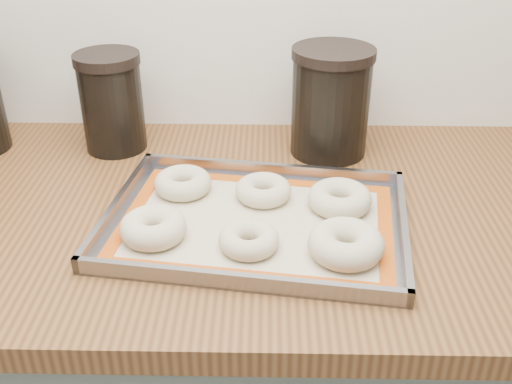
{
  "coord_description": "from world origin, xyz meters",
  "views": [
    {
      "loc": [
        0.19,
        0.82,
        1.41
      ],
      "look_at": [
        0.17,
        1.61,
        0.96
      ],
      "focal_mm": 42.0,
      "sensor_mm": 36.0,
      "label": 1
    }
  ],
  "objects_px": {
    "bagel_front_left": "(153,228)",
    "bagel_front_right": "(346,244)",
    "bagel_back_left": "(183,183)",
    "bagel_back_right": "(340,198)",
    "bagel_back_mid": "(263,190)",
    "bagel_front_mid": "(249,240)",
    "baking_tray": "(256,221)",
    "canister_mid": "(112,102)",
    "canister_right": "(331,102)"
  },
  "relations": [
    {
      "from": "bagel_front_left",
      "to": "bagel_front_right",
      "type": "relative_size",
      "value": 0.91
    },
    {
      "from": "bagel_back_left",
      "to": "bagel_back_right",
      "type": "distance_m",
      "value": 0.26
    },
    {
      "from": "bagel_back_mid",
      "to": "bagel_front_mid",
      "type": "bearing_deg",
      "value": -97.69
    },
    {
      "from": "baking_tray",
      "to": "bagel_back_left",
      "type": "bearing_deg",
      "value": 143.01
    },
    {
      "from": "bagel_back_mid",
      "to": "canister_mid",
      "type": "height_order",
      "value": "canister_mid"
    },
    {
      "from": "bagel_back_left",
      "to": "bagel_back_mid",
      "type": "height_order",
      "value": "bagel_back_left"
    },
    {
      "from": "canister_mid",
      "to": "baking_tray",
      "type": "bearing_deg",
      "value": -44.62
    },
    {
      "from": "baking_tray",
      "to": "bagel_back_right",
      "type": "xyz_separation_m",
      "value": [
        0.13,
        0.05,
        0.02
      ]
    },
    {
      "from": "bagel_back_mid",
      "to": "bagel_front_right",
      "type": "bearing_deg",
      "value": -53.2
    },
    {
      "from": "canister_mid",
      "to": "bagel_front_mid",
      "type": "bearing_deg",
      "value": -51.97
    },
    {
      "from": "bagel_front_left",
      "to": "bagel_back_right",
      "type": "relative_size",
      "value": 0.96
    },
    {
      "from": "baking_tray",
      "to": "bagel_front_right",
      "type": "height_order",
      "value": "bagel_front_right"
    },
    {
      "from": "bagel_front_left",
      "to": "bagel_back_mid",
      "type": "height_order",
      "value": "bagel_front_left"
    },
    {
      "from": "bagel_front_mid",
      "to": "bagel_back_left",
      "type": "relative_size",
      "value": 0.92
    },
    {
      "from": "baking_tray",
      "to": "bagel_front_right",
      "type": "distance_m",
      "value": 0.16
    },
    {
      "from": "bagel_front_left",
      "to": "bagel_front_mid",
      "type": "bearing_deg",
      "value": -9.41
    },
    {
      "from": "bagel_front_left",
      "to": "bagel_back_left",
      "type": "relative_size",
      "value": 1.03
    },
    {
      "from": "baking_tray",
      "to": "bagel_back_right",
      "type": "height_order",
      "value": "bagel_back_right"
    },
    {
      "from": "bagel_front_left",
      "to": "canister_mid",
      "type": "xyz_separation_m",
      "value": [
        -0.13,
        0.32,
        0.07
      ]
    },
    {
      "from": "bagel_back_right",
      "to": "bagel_back_left",
      "type": "bearing_deg",
      "value": 169.43
    },
    {
      "from": "bagel_front_mid",
      "to": "bagel_back_left",
      "type": "xyz_separation_m",
      "value": [
        -0.12,
        0.16,
        0.0
      ]
    },
    {
      "from": "bagel_front_left",
      "to": "bagel_back_mid",
      "type": "relative_size",
      "value": 1.07
    },
    {
      "from": "bagel_back_right",
      "to": "canister_mid",
      "type": "xyz_separation_m",
      "value": [
        -0.41,
        0.23,
        0.07
      ]
    },
    {
      "from": "bagel_front_left",
      "to": "bagel_front_right",
      "type": "height_order",
      "value": "bagel_front_right"
    },
    {
      "from": "baking_tray",
      "to": "bagel_back_mid",
      "type": "height_order",
      "value": "bagel_back_mid"
    },
    {
      "from": "bagel_front_mid",
      "to": "canister_right",
      "type": "xyz_separation_m",
      "value": [
        0.14,
        0.34,
        0.08
      ]
    },
    {
      "from": "bagel_front_left",
      "to": "baking_tray",
      "type": "bearing_deg",
      "value": 16.99
    },
    {
      "from": "bagel_front_mid",
      "to": "bagel_front_right",
      "type": "xyz_separation_m",
      "value": [
        0.14,
        -0.01,
        0.0
      ]
    },
    {
      "from": "bagel_front_right",
      "to": "bagel_back_right",
      "type": "relative_size",
      "value": 1.06
    },
    {
      "from": "bagel_front_mid",
      "to": "bagel_back_right",
      "type": "relative_size",
      "value": 0.86
    },
    {
      "from": "bagel_back_left",
      "to": "canister_mid",
      "type": "xyz_separation_m",
      "value": [
        -0.15,
        0.18,
        0.07
      ]
    },
    {
      "from": "bagel_front_right",
      "to": "bagel_back_mid",
      "type": "height_order",
      "value": "bagel_front_right"
    },
    {
      "from": "bagel_front_right",
      "to": "canister_right",
      "type": "relative_size",
      "value": 0.53
    },
    {
      "from": "bagel_front_mid",
      "to": "bagel_back_left",
      "type": "bearing_deg",
      "value": 125.33
    },
    {
      "from": "canister_right",
      "to": "bagel_front_mid",
      "type": "bearing_deg",
      "value": -113.05
    },
    {
      "from": "bagel_back_left",
      "to": "canister_right",
      "type": "distance_m",
      "value": 0.32
    },
    {
      "from": "bagel_back_left",
      "to": "bagel_back_right",
      "type": "height_order",
      "value": "bagel_back_right"
    },
    {
      "from": "bagel_back_left",
      "to": "bagel_back_right",
      "type": "bearing_deg",
      "value": -10.57
    },
    {
      "from": "canister_mid",
      "to": "bagel_front_left",
      "type": "bearing_deg",
      "value": -68.41
    },
    {
      "from": "baking_tray",
      "to": "bagel_front_right",
      "type": "bearing_deg",
      "value": -33.18
    },
    {
      "from": "bagel_back_left",
      "to": "bagel_back_right",
      "type": "xyz_separation_m",
      "value": [
        0.26,
        -0.05,
        0.0
      ]
    },
    {
      "from": "canister_mid",
      "to": "canister_right",
      "type": "relative_size",
      "value": 0.92
    },
    {
      "from": "bagel_back_mid",
      "to": "canister_mid",
      "type": "relative_size",
      "value": 0.49
    },
    {
      "from": "bagel_back_left",
      "to": "bagel_back_mid",
      "type": "distance_m",
      "value": 0.14
    },
    {
      "from": "bagel_front_right",
      "to": "canister_right",
      "type": "distance_m",
      "value": 0.36
    },
    {
      "from": "bagel_front_left",
      "to": "bagel_back_mid",
      "type": "bearing_deg",
      "value": 36.61
    },
    {
      "from": "baking_tray",
      "to": "bagel_front_left",
      "type": "xyz_separation_m",
      "value": [
        -0.15,
        -0.05,
        0.02
      ]
    },
    {
      "from": "bagel_back_right",
      "to": "bagel_front_right",
      "type": "bearing_deg",
      "value": -92.04
    },
    {
      "from": "bagel_front_mid",
      "to": "canister_right",
      "type": "height_order",
      "value": "canister_right"
    },
    {
      "from": "bagel_front_left",
      "to": "bagel_back_left",
      "type": "height_order",
      "value": "bagel_front_left"
    }
  ]
}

